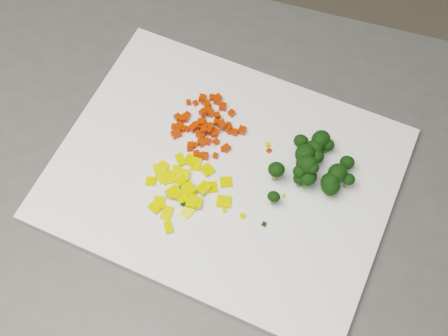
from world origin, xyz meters
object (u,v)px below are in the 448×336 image
at_px(counter_block, 231,291).
at_px(broccoli_pile, 308,169).
at_px(carrot_pile, 208,122).
at_px(pepper_pile, 184,190).
at_px(cutting_board, 224,174).

relative_size(counter_block, broccoli_pile, 8.14).
xyz_separation_m(counter_block, carrot_pile, (-0.07, 0.06, 0.47)).
height_order(pepper_pile, broccoli_pile, broccoli_pile).
bearing_deg(cutting_board, broccoli_pile, 18.41).
height_order(cutting_board, pepper_pile, pepper_pile).
height_order(carrot_pile, broccoli_pile, broccoli_pile).
relative_size(carrot_pile, pepper_pile, 0.86).
bearing_deg(pepper_pile, broccoli_pile, 31.24).
xyz_separation_m(counter_block, cutting_board, (-0.02, 0.01, 0.46)).
xyz_separation_m(counter_block, pepper_pile, (-0.05, -0.04, 0.47)).
distance_m(carrot_pile, broccoli_pile, 0.15).
relative_size(carrot_pile, broccoli_pile, 0.83).
bearing_deg(cutting_board, pepper_pile, -125.02).
height_order(counter_block, carrot_pile, carrot_pile).
bearing_deg(pepper_pile, carrot_pile, 98.10).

